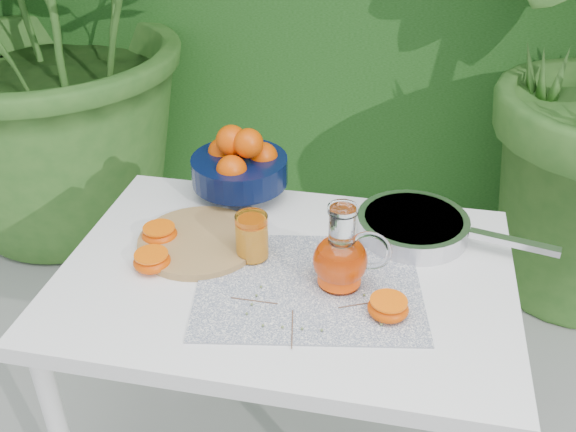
% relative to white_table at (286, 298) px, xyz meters
% --- Properties ---
extents(potted_plant_left, '(2.30, 2.30, 1.93)m').
position_rel_white_table_xyz_m(potted_plant_left, '(-1.19, 1.23, 0.30)').
color(potted_plant_left, '#306221').
rests_on(potted_plant_left, ground).
extents(white_table, '(1.00, 0.70, 0.75)m').
position_rel_white_table_xyz_m(white_table, '(0.00, 0.00, 0.00)').
color(white_table, white).
rests_on(white_table, ground).
extents(placemat, '(0.54, 0.45, 0.00)m').
position_rel_white_table_xyz_m(placemat, '(0.06, -0.05, 0.08)').
color(placemat, '#0B1A3F').
rests_on(placemat, white_table).
extents(cutting_board, '(0.30, 0.30, 0.02)m').
position_rel_white_table_xyz_m(cutting_board, '(-0.22, 0.06, 0.09)').
color(cutting_board, olive).
rests_on(cutting_board, white_table).
extents(fruit_bowl, '(0.26, 0.26, 0.20)m').
position_rel_white_table_xyz_m(fruit_bowl, '(-0.19, 0.30, 0.17)').
color(fruit_bowl, black).
rests_on(fruit_bowl, white_table).
extents(juice_pitcher, '(0.17, 0.12, 0.19)m').
position_rel_white_table_xyz_m(juice_pitcher, '(0.12, -0.03, 0.15)').
color(juice_pitcher, white).
rests_on(juice_pitcher, white_table).
extents(juice_tumbler, '(0.10, 0.10, 0.11)m').
position_rel_white_table_xyz_m(juice_tumbler, '(-0.08, 0.03, 0.14)').
color(juice_tumbler, white).
rests_on(juice_tumbler, white_table).
extents(saute_pan, '(0.49, 0.32, 0.05)m').
position_rel_white_table_xyz_m(saute_pan, '(0.27, 0.20, 0.11)').
color(saute_pan, silver).
rests_on(saute_pan, white_table).
extents(orange_halves, '(0.63, 0.25, 0.04)m').
position_rel_white_table_xyz_m(orange_halves, '(-0.13, -0.04, 0.10)').
color(orange_halves, '#DE5B02').
rests_on(orange_halves, white_table).
extents(thyme_sprigs, '(0.34, 0.23, 0.01)m').
position_rel_white_table_xyz_m(thyme_sprigs, '(0.07, -0.13, 0.09)').
color(thyme_sprigs, brown).
rests_on(thyme_sprigs, white_table).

